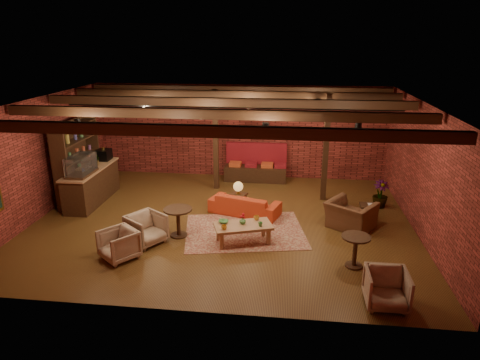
# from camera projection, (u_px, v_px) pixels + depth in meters

# --- Properties ---
(floor) EXTENTS (10.00, 10.00, 0.00)m
(floor) POSITION_uv_depth(u_px,v_px,m) (222.00, 221.00, 11.54)
(floor) COLOR #3C210F
(floor) RESTS_ON ground
(ceiling) EXTENTS (10.00, 8.00, 0.02)m
(ceiling) POSITION_uv_depth(u_px,v_px,m) (221.00, 102.00, 10.51)
(ceiling) COLOR black
(ceiling) RESTS_ON wall_back
(wall_back) EXTENTS (10.00, 0.02, 3.20)m
(wall_back) POSITION_uv_depth(u_px,v_px,m) (240.00, 132.00, 14.79)
(wall_back) COLOR maroon
(wall_back) RESTS_ON ground
(wall_front) EXTENTS (10.00, 0.02, 3.20)m
(wall_front) POSITION_uv_depth(u_px,v_px,m) (185.00, 231.00, 7.27)
(wall_front) COLOR maroon
(wall_front) RESTS_ON ground
(wall_left) EXTENTS (0.02, 8.00, 3.20)m
(wall_left) POSITION_uv_depth(u_px,v_px,m) (39.00, 158.00, 11.58)
(wall_left) COLOR maroon
(wall_left) RESTS_ON ground
(wall_right) EXTENTS (0.02, 8.00, 3.20)m
(wall_right) POSITION_uv_depth(u_px,v_px,m) (423.00, 171.00, 10.48)
(wall_right) COLOR maroon
(wall_right) RESTS_ON ground
(ceiling_beams) EXTENTS (9.80, 6.40, 0.22)m
(ceiling_beams) POSITION_uv_depth(u_px,v_px,m) (221.00, 107.00, 10.55)
(ceiling_beams) COLOR black
(ceiling_beams) RESTS_ON ceiling
(ceiling_pipe) EXTENTS (9.60, 0.12, 0.12)m
(ceiling_pipe) POSITION_uv_depth(u_px,v_px,m) (230.00, 106.00, 12.13)
(ceiling_pipe) COLOR black
(ceiling_pipe) RESTS_ON ceiling
(post_left) EXTENTS (0.16, 0.16, 3.20)m
(post_left) POSITION_uv_depth(u_px,v_px,m) (216.00, 140.00, 13.54)
(post_left) COLOR black
(post_left) RESTS_ON ground
(post_right) EXTENTS (0.16, 0.16, 3.20)m
(post_right) POSITION_uv_depth(u_px,v_px,m) (326.00, 148.00, 12.60)
(post_right) COLOR black
(post_right) RESTS_ON ground
(service_counter) EXTENTS (0.80, 2.50, 1.60)m
(service_counter) POSITION_uv_depth(u_px,v_px,m) (91.00, 176.00, 12.68)
(service_counter) COLOR black
(service_counter) RESTS_ON ground
(plant_counter) EXTENTS (0.35, 0.39, 0.30)m
(plant_counter) POSITION_uv_depth(u_px,v_px,m) (95.00, 161.00, 12.72)
(plant_counter) COLOR #337F33
(plant_counter) RESTS_ON service_counter
(shelving_hutch) EXTENTS (0.52, 2.00, 2.40)m
(shelving_hutch) POSITION_uv_depth(u_px,v_px,m) (78.00, 162.00, 12.69)
(shelving_hutch) COLOR black
(shelving_hutch) RESTS_ON ground
(banquette) EXTENTS (2.10, 0.70, 1.00)m
(banquette) POSITION_uv_depth(u_px,v_px,m) (256.00, 166.00, 14.65)
(banquette) COLOR maroon
(banquette) RESTS_ON ground
(service_sign) EXTENTS (0.86, 0.06, 0.30)m
(service_sign) POSITION_uv_depth(u_px,v_px,m) (255.00, 115.00, 13.64)
(service_sign) COLOR #FF3519
(service_sign) RESTS_ON ceiling
(ceiling_spotlights) EXTENTS (6.40, 4.40, 0.28)m
(ceiling_spotlights) POSITION_uv_depth(u_px,v_px,m) (221.00, 116.00, 10.62)
(ceiling_spotlights) COLOR black
(ceiling_spotlights) RESTS_ON ceiling
(rug) EXTENTS (3.36, 2.81, 0.01)m
(rug) POSITION_uv_depth(u_px,v_px,m) (245.00, 231.00, 10.95)
(rug) COLOR maroon
(rug) RESTS_ON floor
(sofa) EXTENTS (2.10, 1.32, 0.57)m
(sofa) POSITION_uv_depth(u_px,v_px,m) (245.00, 204.00, 11.94)
(sofa) COLOR #BD371A
(sofa) RESTS_ON floor
(coffee_table) EXTENTS (1.51, 1.08, 0.72)m
(coffee_table) POSITION_uv_depth(u_px,v_px,m) (242.00, 227.00, 10.23)
(coffee_table) COLOR #9B6B48
(coffee_table) RESTS_ON floor
(side_table_lamp) EXTENTS (0.54, 0.54, 0.88)m
(side_table_lamp) POSITION_uv_depth(u_px,v_px,m) (238.00, 189.00, 12.01)
(side_table_lamp) COLOR black
(side_table_lamp) RESTS_ON floor
(round_table_left) EXTENTS (0.70, 0.70, 0.73)m
(round_table_left) POSITION_uv_depth(u_px,v_px,m) (178.00, 218.00, 10.55)
(round_table_left) COLOR black
(round_table_left) RESTS_ON floor
(armchair_a) EXTENTS (1.04, 1.06, 0.80)m
(armchair_a) POSITION_uv_depth(u_px,v_px,m) (146.00, 227.00, 10.22)
(armchair_a) COLOR beige
(armchair_a) RESTS_ON floor
(armchair_b) EXTENTS (1.00, 0.99, 0.75)m
(armchair_b) POSITION_uv_depth(u_px,v_px,m) (119.00, 243.00, 9.50)
(armchair_b) COLOR beige
(armchair_b) RESTS_ON floor
(armchair_right) EXTENTS (1.33, 1.24, 0.98)m
(armchair_right) POSITION_uv_depth(u_px,v_px,m) (351.00, 211.00, 10.97)
(armchair_right) COLOR brown
(armchair_right) RESTS_ON floor
(side_table_book) EXTENTS (0.44, 0.44, 0.49)m
(side_table_book) POSITION_uv_depth(u_px,v_px,m) (368.00, 206.00, 11.42)
(side_table_book) COLOR black
(side_table_book) RESTS_ON floor
(round_table_right) EXTENTS (0.62, 0.62, 0.72)m
(round_table_right) POSITION_uv_depth(u_px,v_px,m) (355.00, 246.00, 9.13)
(round_table_right) COLOR black
(round_table_right) RESTS_ON floor
(armchair_far) EXTENTS (0.76, 0.71, 0.78)m
(armchair_far) POSITION_uv_depth(u_px,v_px,m) (387.00, 287.00, 7.82)
(armchair_far) COLOR beige
(armchair_far) RESTS_ON floor
(plant_tall) EXTENTS (1.60, 1.60, 2.39)m
(plant_tall) POSITION_uv_depth(u_px,v_px,m) (383.00, 168.00, 12.12)
(plant_tall) COLOR #4C7F4C
(plant_tall) RESTS_ON floor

